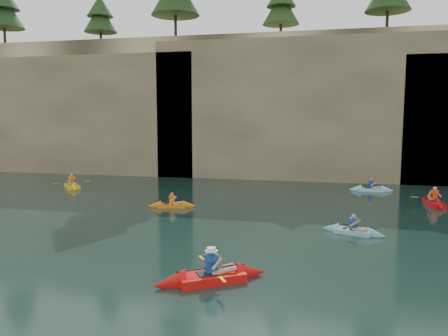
% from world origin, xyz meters
% --- Properties ---
extents(ground, '(160.00, 160.00, 0.00)m').
position_xyz_m(ground, '(0.00, 0.00, 0.00)').
color(ground, black).
rests_on(ground, ground).
extents(cliff, '(70.00, 16.00, 12.00)m').
position_xyz_m(cliff, '(0.00, 30.00, 6.00)').
color(cliff, tan).
rests_on(cliff, ground).
extents(cliff_slab_west, '(26.00, 2.40, 10.56)m').
position_xyz_m(cliff_slab_west, '(-20.00, 22.60, 5.28)').
color(cliff_slab_west, tan).
rests_on(cliff_slab_west, ground).
extents(cliff_slab_center, '(24.00, 2.40, 11.40)m').
position_xyz_m(cliff_slab_center, '(2.00, 22.60, 5.70)').
color(cliff_slab_center, tan).
rests_on(cliff_slab_center, ground).
extents(sea_cave_west, '(4.50, 1.00, 4.00)m').
position_xyz_m(sea_cave_west, '(-18.00, 21.95, 2.00)').
color(sea_cave_west, black).
rests_on(sea_cave_west, ground).
extents(sea_cave_center, '(3.50, 1.00, 3.20)m').
position_xyz_m(sea_cave_center, '(-4.00, 21.95, 1.60)').
color(sea_cave_center, black).
rests_on(sea_cave_center, ground).
extents(sea_cave_east, '(5.00, 1.00, 4.50)m').
position_xyz_m(sea_cave_east, '(10.00, 21.95, 2.25)').
color(sea_cave_east, black).
rests_on(sea_cave_east, ground).
extents(main_kayaker, '(3.50, 2.65, 1.35)m').
position_xyz_m(main_kayaker, '(0.05, -0.10, 0.18)').
color(main_kayaker, red).
rests_on(main_kayaker, ground).
extents(kayaker_orange, '(2.78, 2.04, 1.03)m').
position_xyz_m(kayaker_orange, '(-4.80, 10.10, 0.13)').
color(kayaker_orange, orange).
rests_on(kayaker_orange, ground).
extents(kayaker_ltblue_near, '(2.80, 2.06, 1.08)m').
position_xyz_m(kayaker_ltblue_near, '(4.66, 6.57, 0.13)').
color(kayaker_ltblue_near, '#7DBFD2').
rests_on(kayaker_ltblue_near, ground).
extents(kayaker_red_far, '(2.57, 3.58, 1.32)m').
position_xyz_m(kayaker_red_far, '(9.60, 13.92, 0.16)').
color(kayaker_red_far, red).
rests_on(kayaker_red_far, ground).
extents(kayaker_yellow, '(2.68, 2.85, 1.29)m').
position_xyz_m(kayaker_yellow, '(-13.83, 14.71, 0.16)').
color(kayaker_yellow, yellow).
rests_on(kayaker_yellow, ground).
extents(kayaker_ltblue_mid, '(2.90, 2.19, 1.09)m').
position_xyz_m(kayaker_ltblue_mid, '(6.60, 18.03, 0.14)').
color(kayaker_ltblue_mid, '#97E2FC').
rests_on(kayaker_ltblue_mid, ground).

